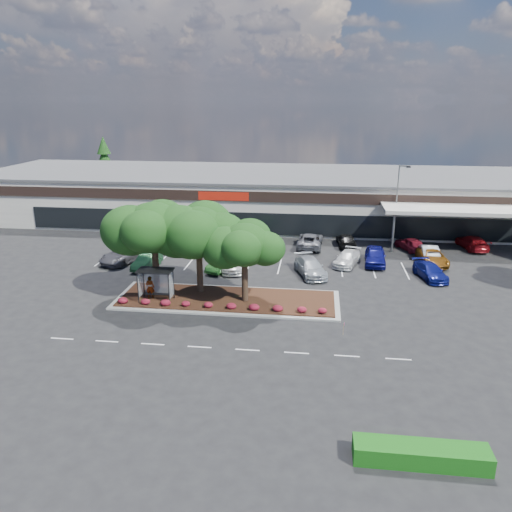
# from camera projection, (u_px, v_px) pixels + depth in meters

# --- Properties ---
(ground) EXTENTS (160.00, 160.00, 0.00)m
(ground) POSITION_uv_depth(u_px,v_px,m) (244.00, 323.00, 36.38)
(ground) COLOR black
(ground) RESTS_ON ground
(retail_store) EXTENTS (80.40, 25.20, 6.25)m
(retail_store) POSITION_uv_depth(u_px,v_px,m) (282.00, 196.00, 67.51)
(retail_store) COLOR silver
(retail_store) RESTS_ON ground
(landscape_island) EXTENTS (18.00, 6.00, 0.26)m
(landscape_island) POSITION_uv_depth(u_px,v_px,m) (227.00, 299.00, 40.37)
(landscape_island) COLOR gray
(landscape_island) RESTS_ON ground
(lane_markings) EXTENTS (33.12, 20.06, 0.01)m
(lane_markings) POSITION_uv_depth(u_px,v_px,m) (259.00, 275.00, 46.26)
(lane_markings) COLOR silver
(lane_markings) RESTS_ON ground
(shrub_row) EXTENTS (17.00, 0.80, 0.50)m
(shrub_row) POSITION_uv_depth(u_px,v_px,m) (222.00, 305.00, 38.27)
(shrub_row) COLOR maroon
(shrub_row) RESTS_ON landscape_island
(bus_shelter) EXTENTS (2.75, 1.55, 2.59)m
(bus_shelter) POSITION_uv_depth(u_px,v_px,m) (156.00, 276.00, 39.38)
(bus_shelter) COLOR black
(bus_shelter) RESTS_ON landscape_island
(island_tree_west) EXTENTS (7.20, 7.20, 7.89)m
(island_tree_west) POSITION_uv_depth(u_px,v_px,m) (155.00, 247.00, 40.34)
(island_tree_west) COLOR #13360F
(island_tree_west) RESTS_ON landscape_island
(island_tree_mid) EXTENTS (6.60, 6.60, 7.32)m
(island_tree_mid) POSITION_uv_depth(u_px,v_px,m) (199.00, 249.00, 40.66)
(island_tree_mid) COLOR #13360F
(island_tree_mid) RESTS_ON landscape_island
(island_tree_east) EXTENTS (5.80, 5.80, 6.50)m
(island_tree_east) POSITION_uv_depth(u_px,v_px,m) (245.00, 262.00, 38.89)
(island_tree_east) COLOR #13360F
(island_tree_east) RESTS_ON landscape_island
(hedge_south_east) EXTENTS (6.00, 1.30, 0.90)m
(hedge_south_east) POSITION_uv_depth(u_px,v_px,m) (421.00, 454.00, 22.28)
(hedge_south_east) COLOR #0E5010
(hedge_south_east) RESTS_ON ground
(conifer_north_west) EXTENTS (4.40, 4.40, 10.00)m
(conifer_north_west) POSITION_uv_depth(u_px,v_px,m) (105.00, 167.00, 82.00)
(conifer_north_west) COLOR #13360F
(conifer_north_west) RESTS_ON ground
(person_waiting) EXTENTS (0.72, 0.49, 1.89)m
(person_waiting) POSITION_uv_depth(u_px,v_px,m) (150.00, 287.00, 39.98)
(person_waiting) COLOR #594C47
(person_waiting) RESTS_ON landscape_island
(light_pole) EXTENTS (1.41, 0.76, 8.81)m
(light_pole) POSITION_uv_depth(u_px,v_px,m) (397.00, 209.00, 55.81)
(light_pole) COLOR gray
(light_pole) RESTS_ON ground
(survey_stake) EXTENTS (0.07, 0.14, 0.91)m
(survey_stake) POSITION_uv_depth(u_px,v_px,m) (344.00, 327.00, 34.41)
(survey_stake) COLOR #A27D55
(survey_stake) RESTS_ON ground
(car_0) EXTENTS (4.54, 6.20, 1.56)m
(car_0) POSITION_uv_depth(u_px,v_px,m) (125.00, 254.00, 49.90)
(car_0) COLOR #4C4B52
(car_0) RESTS_ON ground
(car_1) EXTENTS (2.07, 4.39, 1.39)m
(car_1) POSITION_uv_depth(u_px,v_px,m) (147.00, 261.00, 48.09)
(car_1) COLOR #1C4727
(car_1) RESTS_ON ground
(car_2) EXTENTS (2.69, 5.22, 1.45)m
(car_2) POSITION_uv_depth(u_px,v_px,m) (233.00, 262.00, 47.66)
(car_2) COLOR silver
(car_2) RESTS_ON ground
(car_3) EXTENTS (2.77, 4.32, 1.34)m
(car_3) POSITION_uv_depth(u_px,v_px,m) (222.00, 264.00, 47.46)
(car_3) COLOR #1E4F1E
(car_3) RESTS_ON ground
(car_4) EXTENTS (3.64, 5.63, 1.52)m
(car_4) POSITION_uv_depth(u_px,v_px,m) (310.00, 267.00, 46.20)
(car_4) COLOR #9FA6AB
(car_4) RESTS_ON ground
(car_5) EXTENTS (3.25, 4.97, 1.34)m
(car_5) POSITION_uv_depth(u_px,v_px,m) (347.00, 258.00, 49.01)
(car_5) COLOR silver
(car_5) RESTS_ON ground
(car_6) EXTENTS (2.39, 5.12, 1.70)m
(car_6) POSITION_uv_depth(u_px,v_px,m) (375.00, 256.00, 49.22)
(car_6) COLOR navy
(car_6) RESTS_ON ground
(car_7) EXTENTS (2.97, 4.98, 1.35)m
(car_7) POSITION_uv_depth(u_px,v_px,m) (430.00, 271.00, 45.29)
(car_7) COLOR navy
(car_7) RESTS_ON ground
(car_8) EXTENTS (2.61, 5.23, 1.42)m
(car_8) POSITION_uv_depth(u_px,v_px,m) (433.00, 257.00, 49.28)
(car_8) COLOR brown
(car_8) RESTS_ON ground
(car_9) EXTENTS (2.36, 4.39, 1.37)m
(car_9) POSITION_uv_depth(u_px,v_px,m) (149.00, 235.00, 57.41)
(car_9) COLOR brown
(car_9) RESTS_ON ground
(car_10) EXTENTS (3.32, 5.03, 1.57)m
(car_10) POSITION_uv_depth(u_px,v_px,m) (202.00, 234.00, 57.55)
(car_10) COLOR silver
(car_10) RESTS_ON ground
(car_11) EXTENTS (2.78, 4.83, 1.55)m
(car_11) POSITION_uv_depth(u_px,v_px,m) (228.00, 236.00, 56.73)
(car_11) COLOR #134119
(car_11) RESTS_ON ground
(car_12) EXTENTS (3.14, 5.37, 1.67)m
(car_12) POSITION_uv_depth(u_px,v_px,m) (259.00, 237.00, 55.86)
(car_12) COLOR #194A1C
(car_12) RESTS_ON ground
(car_13) EXTENTS (2.90, 5.79, 1.58)m
(car_13) POSITION_uv_depth(u_px,v_px,m) (310.00, 240.00, 54.80)
(car_13) COLOR slate
(car_13) RESTS_ON ground
(car_14) EXTENTS (2.23, 4.78, 1.35)m
(car_14) POSITION_uv_depth(u_px,v_px,m) (346.00, 240.00, 55.28)
(car_14) COLOR black
(car_14) RESTS_ON ground
(car_15) EXTENTS (3.28, 4.60, 1.46)m
(car_15) POSITION_uv_depth(u_px,v_px,m) (411.00, 244.00, 53.73)
(car_15) COLOR maroon
(car_15) RESTS_ON ground
(car_16) EXTENTS (1.80, 4.66, 1.51)m
(car_16) POSITION_uv_depth(u_px,v_px,m) (428.00, 252.00, 50.82)
(car_16) COLOR silver
(car_16) RESTS_ON ground
(car_17) EXTENTS (2.81, 5.36, 1.48)m
(car_17) POSITION_uv_depth(u_px,v_px,m) (472.00, 242.00, 54.26)
(car_17) COLOR maroon
(car_17) RESTS_ON ground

